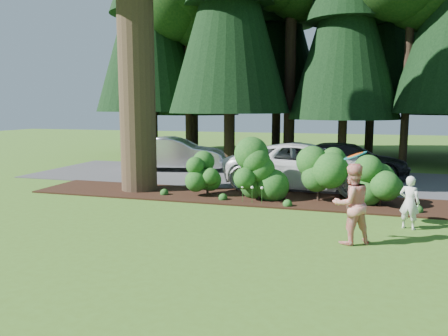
# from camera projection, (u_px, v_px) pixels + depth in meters

# --- Properties ---
(ground) EXTENTS (80.00, 80.00, 0.00)m
(ground) POSITION_uv_depth(u_px,v_px,m) (242.00, 225.00, 10.90)
(ground) COLOR #3F631C
(ground) RESTS_ON ground
(mulch_bed) EXTENTS (16.00, 2.50, 0.05)m
(mulch_bed) POSITION_uv_depth(u_px,v_px,m) (267.00, 198.00, 13.98)
(mulch_bed) COLOR black
(mulch_bed) RESTS_ON ground
(driveway) EXTENTS (22.00, 6.00, 0.03)m
(driveway) POSITION_uv_depth(u_px,v_px,m) (287.00, 178.00, 18.02)
(driveway) COLOR #38383A
(driveway) RESTS_ON ground
(shrub_row) EXTENTS (6.53, 1.60, 1.61)m
(shrub_row) POSITION_uv_depth(u_px,v_px,m) (291.00, 176.00, 13.55)
(shrub_row) COLOR #164916
(shrub_row) RESTS_ON ground
(lily_cluster) EXTENTS (0.69, 0.09, 0.57)m
(lily_cluster) POSITION_uv_depth(u_px,v_px,m) (252.00, 188.00, 13.20)
(lily_cluster) COLOR #164916
(lily_cluster) RESTS_ON ground
(car_silver_wagon) EXTENTS (4.84, 2.47, 1.52)m
(car_silver_wagon) POSITION_uv_depth(u_px,v_px,m) (175.00, 154.00, 20.22)
(car_silver_wagon) COLOR silver
(car_silver_wagon) RESTS_ON driveway
(car_white_suv) EXTENTS (6.05, 3.20, 1.62)m
(car_white_suv) POSITION_uv_depth(u_px,v_px,m) (307.00, 166.00, 15.56)
(car_white_suv) COLOR white
(car_white_suv) RESTS_ON driveway
(car_dark_suv) EXTENTS (4.95, 2.21, 1.41)m
(car_dark_suv) POSITION_uv_depth(u_px,v_px,m) (349.00, 160.00, 18.21)
(car_dark_suv) COLOR black
(car_dark_suv) RESTS_ON driveway
(child) EXTENTS (0.56, 0.48, 1.30)m
(child) POSITION_uv_depth(u_px,v_px,m) (409.00, 202.00, 10.50)
(child) COLOR silver
(child) RESTS_ON ground
(adult) EXTENTS (1.07, 1.00, 1.75)m
(adult) POSITION_uv_depth(u_px,v_px,m) (351.00, 204.00, 9.34)
(adult) COLOR red
(adult) RESTS_ON ground
(frisbee) EXTENTS (0.54, 0.57, 0.23)m
(frisbee) POSITION_uv_depth(u_px,v_px,m) (355.00, 155.00, 10.53)
(frisbee) COLOR #17777E
(frisbee) RESTS_ON ground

